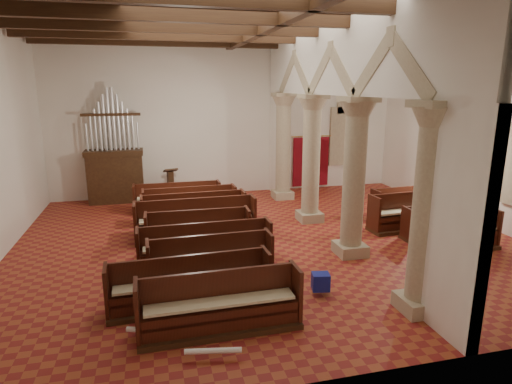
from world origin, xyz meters
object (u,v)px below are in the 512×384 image
Objects in this scene: lectern at (171,186)px; processional_banner at (354,178)px; aisle_pew_0 at (463,237)px; pipe_organ at (115,166)px; nave_pew_0 at (220,312)px.

processional_banner is at bearing -26.96° from lectern.
pipe_organ is at bearing 139.35° from aisle_pew_0.
lectern is 10.45m from aisle_pew_0.
aisle_pew_0 is (0.41, -5.68, -0.45)m from processional_banner.
processional_banner is at bearing 91.52° from aisle_pew_0.
pipe_organ reaches higher than nave_pew_0.
processional_banner reaches higher than aisle_pew_0.
pipe_organ is 12.02m from aisle_pew_0.
aisle_pew_0 is (7.41, -7.37, -0.16)m from lectern.
processional_banner reaches higher than lectern.
nave_pew_0 is at bearing -112.23° from processional_banner.
aisle_pew_0 is (9.43, -7.38, -1.01)m from pipe_organ.
nave_pew_0 is 7.41m from aisle_pew_0.
processional_banner is 5.71m from aisle_pew_0.
processional_banner is 10.44m from nave_pew_0.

